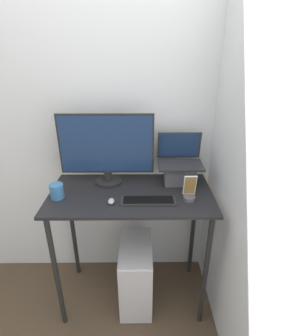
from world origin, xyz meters
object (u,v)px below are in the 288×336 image
cell_phone (190,193)px  computer_tower (136,274)px  monitor (107,150)px  mouse (111,201)px  laptop (180,169)px  keyboard (148,201)px

cell_phone → computer_tower: 0.81m
cell_phone → monitor: bearing=156.1°
mouse → computer_tower: bearing=28.9°
cell_phone → laptop: bearing=97.9°
laptop → monitor: bearing=-179.9°
monitor → keyboard: 0.45m
laptop → computer_tower: 0.87m
monitor → computer_tower: (0.19, -0.20, -0.93)m
keyboard → cell_phone: cell_phone is taller
monitor → mouse: (0.05, -0.28, -0.24)m
keyboard → mouse: (-0.23, -0.01, 0.01)m
mouse → computer_tower: (0.14, 0.08, -0.69)m
laptop → keyboard: (-0.23, -0.27, -0.09)m
monitor → cell_phone: size_ratio=3.85×
monitor → computer_tower: 0.97m
laptop → keyboard: size_ratio=1.01×
laptop → mouse: laptop is taller
computer_tower → mouse: bearing=-151.1°
monitor → mouse: bearing=-80.3°
laptop → cell_phone: (0.03, -0.24, -0.05)m
cell_phone → keyboard: bearing=-173.9°
mouse → cell_phone: size_ratio=0.38×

